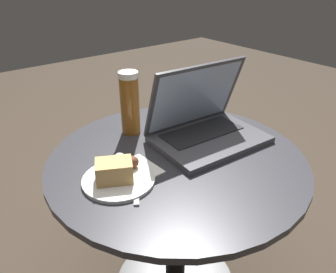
{
  "coord_description": "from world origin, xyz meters",
  "views": [
    {
      "loc": [
        -0.5,
        -0.58,
        0.99
      ],
      "look_at": [
        -0.03,
        0.0,
        0.59
      ],
      "focal_mm": 35.0,
      "sensor_mm": 36.0,
      "label": 1
    }
  ],
  "objects": [
    {
      "name": "snack_plate",
      "position": [
        -0.18,
        0.0,
        0.54
      ],
      "size": [
        0.18,
        0.18,
        0.06
      ],
      "color": "silver",
      "rests_on": "table"
    },
    {
      "name": "laptop",
      "position": [
        0.13,
        0.03,
        0.57
      ],
      "size": [
        0.33,
        0.25,
        0.23
      ],
      "color": "#47474C",
      "rests_on": "table"
    },
    {
      "name": "table",
      "position": [
        0.0,
        0.0,
        0.38
      ],
      "size": [
        0.71,
        0.71,
        0.52
      ],
      "color": "black",
      "rests_on": "ground_plane"
    },
    {
      "name": "napkin",
      "position": [
        -0.16,
        0.01,
        0.52
      ],
      "size": [
        0.17,
        0.12,
        0.0
      ],
      "color": "white",
      "rests_on": "table"
    },
    {
      "name": "fork",
      "position": [
        -0.15,
        -0.03,
        0.52
      ],
      "size": [
        0.1,
        0.15,
        0.0
      ],
      "color": "silver",
      "rests_on": "table"
    },
    {
      "name": "beer_glass",
      "position": [
        -0.02,
        0.2,
        0.62
      ],
      "size": [
        0.06,
        0.06,
        0.19
      ],
      "color": "brown",
      "rests_on": "table"
    }
  ]
}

